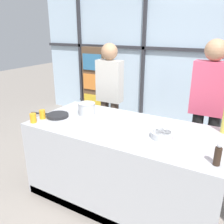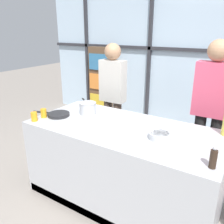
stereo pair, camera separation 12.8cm
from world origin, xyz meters
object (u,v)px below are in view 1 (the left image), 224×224
juice_glass_near (33,118)px  juice_glass_far (42,114)px  saucepan (87,108)px  spectator_far_left (110,92)px  white_plate (170,129)px  spectator_center_left (208,103)px  pepper_grinder (218,156)px  mixing_bowl (162,134)px  frying_pan (57,115)px

juice_glass_near → juice_glass_far: bearing=90.0°
saucepan → juice_glass_far: size_ratio=3.16×
spectator_far_left → white_plate: size_ratio=7.60×
spectator_far_left → spectator_center_left: 1.40m
juice_glass_near → juice_glass_far: 0.14m
spectator_far_left → pepper_grinder: (1.65, -1.21, -0.01)m
spectator_center_left → pepper_grinder: spectator_center_left is taller
saucepan → juice_glass_near: saucepan is taller
spectator_center_left → saucepan: spectator_center_left is taller
saucepan → juice_glass_far: 0.52m
juice_glass_near → juice_glass_far: size_ratio=1.00×
spectator_center_left → juice_glass_near: bearing=37.9°
spectator_center_left → mixing_bowl: size_ratio=8.42×
frying_pan → pepper_grinder: size_ratio=2.52×
juice_glass_near → spectator_center_left: bearing=37.9°
juice_glass_far → juice_glass_near: bearing=-90.0°
saucepan → pepper_grinder: bearing=-16.3°
white_plate → juice_glass_near: bearing=-157.9°
saucepan → spectator_center_left: bearing=30.7°
spectator_far_left → frying_pan: (-0.14, -1.02, -0.07)m
white_plate → pepper_grinder: bearing=-44.2°
spectator_far_left → white_plate: bearing=148.0°
spectator_far_left → frying_pan: bearing=82.3°
mixing_bowl → white_plate: bearing=87.4°
spectator_far_left → pepper_grinder: size_ratio=9.47×
spectator_far_left → juice_glass_far: size_ratio=16.33×
spectator_far_left → frying_pan: 1.03m
white_plate → pepper_grinder: size_ratio=1.24×
spectator_center_left → juice_glass_far: bearing=34.7°
pepper_grinder → juice_glass_far: pepper_grinder is taller
saucepan → white_plate: saucepan is taller
white_plate → pepper_grinder: 0.72m
mixing_bowl → juice_glass_far: size_ratio=2.04×
pepper_grinder → juice_glass_far: bearing=177.8°
pepper_grinder → juice_glass_near: 1.90m
juice_glass_near → white_plate: bearing=22.1°
spectator_far_left → spectator_center_left: size_ratio=0.95×
spectator_far_left → juice_glass_far: bearing=77.9°
spectator_center_left → saucepan: bearing=30.7°
spectator_center_left → juice_glass_near: (-1.64, -1.28, -0.08)m
white_plate → juice_glass_far: juice_glass_far is taller
spectator_center_left → mixing_bowl: (-0.27, -0.95, -0.10)m
frying_pan → mixing_bowl: mixing_bowl is taller
saucepan → pepper_grinder: (1.54, -0.45, 0.00)m
spectator_center_left → white_plate: size_ratio=7.98×
spectator_far_left → saucepan: (0.12, -0.76, -0.02)m
mixing_bowl → frying_pan: bearing=-177.2°
spectator_far_left → pepper_grinder: 2.05m
frying_pan → spectator_center_left: bearing=33.5°
spectator_center_left → juice_glass_near: spectator_center_left is taller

